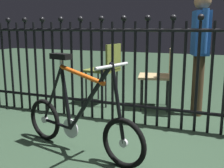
{
  "coord_description": "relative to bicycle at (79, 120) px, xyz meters",
  "views": [
    {
      "loc": [
        0.88,
        -2.26,
        1.09
      ],
      "look_at": [
        -0.13,
        0.21,
        0.55
      ],
      "focal_mm": 44.2,
      "sensor_mm": 36.0,
      "label": 1
    }
  ],
  "objects": [
    {
      "name": "ground_plane",
      "position": [
        0.27,
        0.23,
        -0.3
      ],
      "size": [
        20.0,
        20.0,
        0.0
      ],
      "primitive_type": "plane",
      "color": "#2B412E"
    },
    {
      "name": "iron_fence",
      "position": [
        0.19,
        0.92,
        0.35
      ],
      "size": [
        4.79,
        0.07,
        1.28
      ],
      "color": "black",
      "rests_on": "ground"
    },
    {
      "name": "bicycle",
      "position": [
        0.0,
        0.0,
        0.0
      ],
      "size": [
        1.32,
        0.48,
        0.87
      ],
      "color": "black",
      "rests_on": "ground"
    },
    {
      "name": "chair_olive",
      "position": [
        -0.41,
        1.55,
        0.25
      ],
      "size": [
        0.46,
        0.46,
        0.87
      ],
      "color": "black",
      "rests_on": "ground"
    },
    {
      "name": "chair_tan",
      "position": [
        0.36,
        1.63,
        0.2
      ],
      "size": [
        0.52,
        0.52,
        0.82
      ],
      "color": "black",
      "rests_on": "ground"
    },
    {
      "name": "person_visitor",
      "position": [
        0.85,
        1.57,
        0.59
      ],
      "size": [
        0.26,
        0.46,
        1.52
      ],
      "color": "#4C3823",
      "rests_on": "ground"
    }
  ]
}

